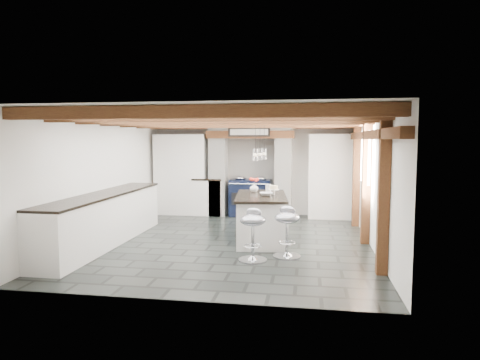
% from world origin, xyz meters
% --- Properties ---
extents(ground, '(6.00, 6.00, 0.00)m').
position_xyz_m(ground, '(0.00, 0.00, 0.00)').
color(ground, black).
rests_on(ground, ground).
extents(room_shell, '(6.00, 6.03, 6.00)m').
position_xyz_m(room_shell, '(-0.61, 1.42, 1.07)').
color(room_shell, white).
rests_on(room_shell, ground).
extents(range_cooker, '(1.00, 0.63, 0.99)m').
position_xyz_m(range_cooker, '(0.00, 2.68, 0.47)').
color(range_cooker, black).
rests_on(range_cooker, ground).
extents(kitchen_island, '(1.08, 1.82, 1.14)m').
position_xyz_m(kitchen_island, '(0.54, 0.12, 0.44)').
color(kitchen_island, white).
rests_on(kitchen_island, ground).
extents(bar_stool_near, '(0.53, 0.53, 0.82)m').
position_xyz_m(bar_stool_near, '(1.08, -0.94, 0.51)').
color(bar_stool_near, silver).
rests_on(bar_stool_near, ground).
extents(bar_stool_far, '(0.53, 0.53, 0.82)m').
position_xyz_m(bar_stool_far, '(0.57, -1.24, 0.51)').
color(bar_stool_far, silver).
rests_on(bar_stool_far, ground).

